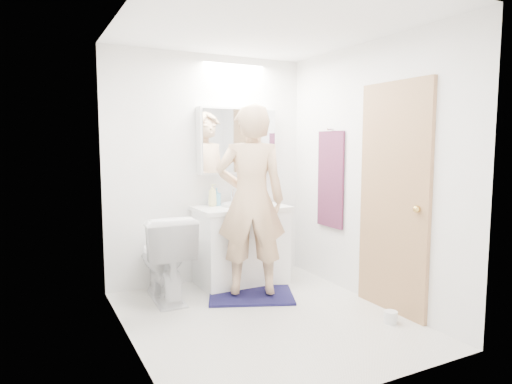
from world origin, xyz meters
TOP-DOWN VIEW (x-y plane):
  - floor at (0.00, 0.00)m, footprint 2.50×2.50m
  - ceiling at (0.00, 0.00)m, footprint 2.50×2.50m
  - wall_back at (0.00, 1.25)m, footprint 2.50×0.00m
  - wall_front at (0.00, -1.25)m, footprint 2.50×0.00m
  - wall_left at (-1.10, 0.00)m, footprint 0.00×2.50m
  - wall_right at (1.10, 0.00)m, footprint 0.00×2.50m
  - vanity_cabinet at (0.24, 0.96)m, footprint 0.90×0.55m
  - countertop at (0.24, 0.96)m, footprint 0.95×0.58m
  - sink_basin at (0.24, 0.99)m, footprint 0.36×0.36m
  - faucet at (0.24, 1.19)m, footprint 0.02×0.02m
  - medicine_cabinet at (0.30, 1.18)m, footprint 0.88×0.14m
  - mirror_panel at (0.30, 1.10)m, footprint 0.84×0.01m
  - toilet at (-0.61, 0.85)m, footprint 0.50×0.83m
  - bath_rug at (0.14, 0.52)m, footprint 0.95×0.82m
  - person at (0.14, 0.52)m, footprint 0.77×0.65m
  - door at (1.08, -0.35)m, footprint 0.04×0.80m
  - door_knob at (1.04, -0.65)m, footprint 0.06×0.06m
  - towel at (1.08, 0.55)m, footprint 0.02×0.42m
  - towel_hook at (1.07, 0.55)m, footprint 0.07×0.02m
  - soap_bottle_a at (-0.02, 1.11)m, footprint 0.13×0.13m
  - soap_bottle_b at (0.04, 1.15)m, footprint 0.11×0.11m
  - toothbrush_cup at (0.45, 1.12)m, footprint 0.13×0.13m
  - toilet_paper_roll at (0.88, -0.57)m, footprint 0.11×0.11m

SIDE VIEW (x-z plane):
  - floor at x=0.00m, z-range 0.00..0.00m
  - bath_rug at x=0.14m, z-range 0.00..0.02m
  - toilet_paper_roll at x=0.88m, z-range 0.00..0.10m
  - vanity_cabinet at x=0.24m, z-range 0.00..0.78m
  - toilet at x=-0.61m, z-range 0.00..0.82m
  - countertop at x=0.24m, z-range 0.78..0.82m
  - sink_basin at x=0.24m, z-range 0.82..0.85m
  - toothbrush_cup at x=0.45m, z-range 0.82..0.91m
  - faucet at x=0.24m, z-range 0.82..0.98m
  - soap_bottle_b at x=0.04m, z-range 0.82..1.01m
  - soap_bottle_a at x=-0.02m, z-range 0.82..1.05m
  - person at x=0.14m, z-range 0.05..1.83m
  - door_knob at x=1.04m, z-range 0.92..0.98m
  - door at x=1.08m, z-range 0.00..2.00m
  - towel at x=1.08m, z-range 0.60..1.60m
  - wall_back at x=0.00m, z-range -0.05..2.45m
  - wall_front at x=0.00m, z-range -0.05..2.45m
  - wall_left at x=-1.10m, z-range -0.05..2.45m
  - wall_right at x=1.10m, z-range -0.05..2.45m
  - medicine_cabinet at x=0.30m, z-range 1.15..1.85m
  - mirror_panel at x=0.30m, z-range 1.17..1.83m
  - towel_hook at x=1.07m, z-range 1.61..1.63m
  - ceiling at x=0.00m, z-range 2.40..2.40m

